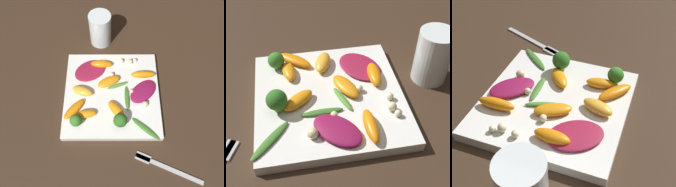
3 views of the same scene
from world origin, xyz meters
TOP-DOWN VIEW (x-y plane):
  - ground_plane at (0.00, 0.00)m, footprint 2.40×2.40m
  - plate at (0.00, 0.00)m, footprint 0.28×0.28m
  - drinking_glass at (0.21, 0.04)m, footprint 0.07×0.07m
  - fork at (-0.20, -0.13)m, footprint 0.09×0.17m
  - radicchio_leaf_0 at (0.00, -0.09)m, footprint 0.10×0.10m
  - radicchio_leaf_1 at (0.07, 0.07)m, footprint 0.11×0.12m
  - orange_segment_0 at (-0.06, 0.11)m, footprint 0.07×0.07m
  - orange_segment_1 at (0.10, 0.03)m, footprint 0.03×0.07m
  - orange_segment_2 at (-0.06, -0.01)m, footprint 0.07×0.06m
  - orange_segment_3 at (-0.00, 0.09)m, footprint 0.05×0.07m
  - orange_segment_4 at (-0.07, 0.07)m, footprint 0.03×0.06m
  - orange_segment_5 at (0.03, 0.01)m, footprint 0.06×0.08m
  - orange_segment_6 at (0.06, -0.10)m, footprint 0.02×0.07m
  - broccoli_floret_0 at (-0.10, -0.02)m, footprint 0.04×0.04m
  - broccoli_floret_1 at (-0.09, 0.10)m, footprint 0.03×0.03m
  - arugula_sprig_0 at (-0.02, -0.04)m, footprint 0.08×0.02m
  - arugula_sprig_1 at (0.02, -0.02)m, footprint 0.03×0.07m
  - arugula_sprig_2 at (-0.11, -0.09)m, footprint 0.07×0.08m
  - macadamia_nut_0 at (0.10, -0.06)m, footprint 0.02×0.02m
  - macadamia_nut_1 at (-0.00, -0.06)m, footprint 0.01×0.01m
  - macadamia_nut_2 at (-0.04, -0.09)m, footprint 0.02×0.02m
  - macadamia_nut_3 at (0.06, -0.00)m, footprint 0.01×0.01m
  - macadamia_nut_4 at (0.11, -0.03)m, footprint 0.01×0.01m
  - macadamia_nut_5 at (0.11, -0.07)m, footprint 0.01×0.01m

SIDE VIEW (x-z plane):
  - ground_plane at x=0.00m, z-range 0.00..0.00m
  - fork at x=-0.20m, z-range 0.00..0.01m
  - plate at x=0.00m, z-range 0.00..0.02m
  - arugula_sprig_2 at x=-0.11m, z-range 0.02..0.03m
  - arugula_sprig_0 at x=-0.02m, z-range 0.02..0.03m
  - arugula_sprig_1 at x=0.02m, z-range 0.02..0.03m
  - radicchio_leaf_1 at x=0.07m, z-range 0.02..0.03m
  - macadamia_nut_5 at x=0.11m, z-range 0.02..0.03m
  - macadamia_nut_1 at x=0.00m, z-range 0.02..0.03m
  - radicchio_leaf_0 at x=0.00m, z-range 0.02..0.03m
  - macadamia_nut_3 at x=0.06m, z-range 0.02..0.03m
  - macadamia_nut_4 at x=0.11m, z-range 0.02..0.04m
  - orange_segment_0 at x=-0.06m, z-range 0.02..0.04m
  - orange_segment_5 at x=0.03m, z-range 0.02..0.04m
  - macadamia_nut_0 at x=0.10m, z-range 0.02..0.04m
  - orange_segment_4 at x=-0.07m, z-range 0.02..0.04m
  - orange_segment_2 at x=-0.06m, z-range 0.02..0.04m
  - macadamia_nut_2 at x=-0.04m, z-range 0.02..0.04m
  - orange_segment_1 at x=0.10m, z-range 0.02..0.04m
  - orange_segment_3 at x=0.00m, z-range 0.02..0.04m
  - orange_segment_6 at x=0.06m, z-range 0.02..0.04m
  - broccoli_floret_1 at x=-0.09m, z-range 0.02..0.06m
  - broccoli_floret_0 at x=-0.10m, z-range 0.02..0.07m
  - drinking_glass at x=0.21m, z-range 0.00..0.11m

